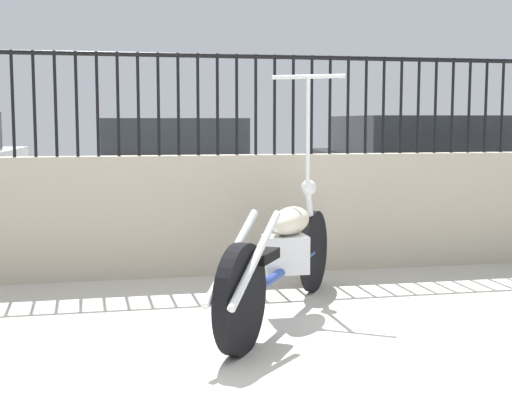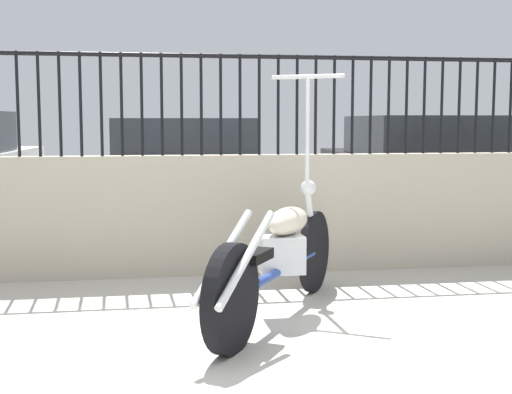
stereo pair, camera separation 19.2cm
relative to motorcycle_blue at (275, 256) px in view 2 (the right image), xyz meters
name	(u,v)px [view 2 (the right image)]	position (x,y,z in m)	size (l,w,h in m)	color
ground_plane	(265,382)	(-0.25, -1.04, -0.40)	(40.00, 40.00, 0.00)	#B7B2A5
low_wall	(212,215)	(-0.25, 1.44, 0.08)	(9.69, 0.18, 0.97)	#B2A893
fence_railing	(211,90)	(-0.25, 1.44, 1.08)	(9.69, 0.04, 0.80)	black
motorcycle_blue	(275,256)	(0.00, 0.00, 0.00)	(1.20, 1.86, 1.56)	black
car_silver	(189,170)	(-0.23, 4.24, 0.25)	(2.14, 4.12, 1.27)	black
car_black	(421,167)	(2.71, 4.26, 0.25)	(2.19, 4.59, 1.30)	black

